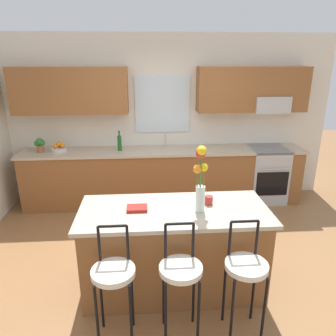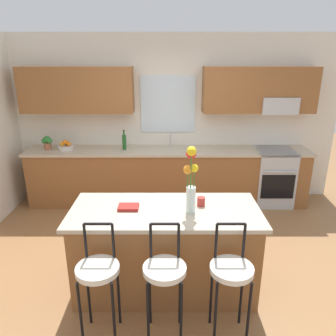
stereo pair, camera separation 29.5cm
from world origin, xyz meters
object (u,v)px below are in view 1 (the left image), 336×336
Objects in this scene: potted_plant_small at (40,144)px; bar_stool_far at (246,271)px; fruit_bowl_oranges at (59,148)px; flower_vase at (200,177)px; bar_stool_near at (114,277)px; mug_ceramic at (209,200)px; bar_stool_middle at (181,274)px; kitchen_island at (174,249)px; cookbook at (137,208)px; oven_range at (266,174)px; bottle_olive_oil at (120,143)px.

bar_stool_far is at bearing -48.43° from potted_plant_small.
flower_vase is at bearing -50.02° from fruit_bowl_oranges.
fruit_bowl_oranges reaches higher than bar_stool_near.
bar_stool_far is 11.58× the size of mug_ceramic.
bar_stool_middle is 11.58× the size of mug_ceramic.
bar_stool_far is (1.10, 0.00, 0.00)m from bar_stool_near.
bar_stool_near is (-0.55, -0.62, 0.17)m from kitchen_island.
cookbook is at bearing 73.33° from bar_stool_near.
bar_stool_middle is 0.85m from mug_ceramic.
mug_ceramic is at bearing -42.41° from potted_plant_small.
oven_range is at bearing 55.70° from mug_ceramic.
bar_stool_near is 1.00× the size of bar_stool_middle.
bar_stool_far is 3.74m from potted_plant_small.
kitchen_island is at bearing -53.16° from fruit_bowl_oranges.
fruit_bowl_oranges is at bearing 0.63° from potted_plant_small.
bar_stool_near is 5.21× the size of cookbook.
bar_stool_far is at bearing 0.00° from bar_stool_near.
bar_stool_near is 1.00× the size of bar_stool_far.
flower_vase is (0.24, -0.06, 0.81)m from kitchen_island.
mug_ceramic is (-0.19, 0.70, 0.33)m from bar_stool_far.
flower_vase is at bearing -124.70° from oven_range.
mug_ceramic is at bearing 105.23° from bar_stool_far.
kitchen_island is 2.94m from potted_plant_small.
oven_range is 3.72m from potted_plant_small.
bar_stool_far reaches higher than kitchen_island.
potted_plant_small reaches higher than mug_ceramic.
bar_stool_near is at bearing -87.44° from bottle_olive_oil.
oven_range is 2.50m from bottle_olive_oil.
flower_vase is (0.24, 0.56, 0.63)m from bar_stool_middle.
kitchen_island is 2.34m from bottle_olive_oil.
fruit_bowl_oranges is (-1.26, 2.15, 0.04)m from cookbook.
bar_stool_near is 0.72m from cookbook.
oven_range is 2.77m from kitchen_island.
bottle_olive_oil is at bearing 103.65° from bar_stool_middle.
bar_stool_middle is 0.79m from cookbook.
bar_stool_far is 0.80m from mug_ceramic.
bar_stool_far is 5.21× the size of cookbook.
flower_vase is 2.41m from bottle_olive_oil.
bar_stool_near is 3.00m from fruit_bowl_oranges.
bottle_olive_oil reaches higher than fruit_bowl_oranges.
bar_stool_middle is at bearing -90.00° from kitchen_island.
bottle_olive_oil is at bearing 107.34° from kitchen_island.
flower_vase reaches higher than bar_stool_middle.
bar_stool_middle is 2.89m from bottle_olive_oil.
fruit_bowl_oranges is (-1.98, 2.08, 0.01)m from mug_ceramic.
bar_stool_near and bar_stool_middle have the same top height.
bar_stool_middle is 4.34× the size of fruit_bowl_oranges.
bar_stool_near is at bearing -142.35° from mug_ceramic.
flower_vase is at bearing -67.58° from bottle_olive_oil.
bottle_olive_oil is at bearing 98.31° from cookbook.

